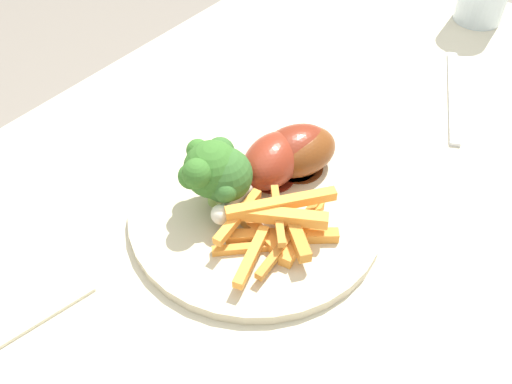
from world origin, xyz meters
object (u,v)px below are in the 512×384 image
Objects in this scene: fork at (453,95)px; chicken_drumstick_extra at (297,153)px; dinner_plate at (256,210)px; dining_table at (272,283)px; broccoli_floret_middle at (210,170)px; broccoli_floret_front at (222,174)px; chicken_drumstick_far at (292,151)px; carrot_fries_pile at (278,228)px; chicken_drumstick_near at (270,163)px.

chicken_drumstick_extra is at bearing 137.60° from fork.
dinner_plate is at bearing 141.14° from fork.
broccoli_floret_middle reaches higher than dining_table.
fork is at bearing -17.13° from broccoli_floret_front.
broccoli_floret_front is at bearing 137.28° from fork.
broccoli_floret_middle is (-0.03, 0.05, 0.17)m from dining_table.
broccoli_floret_front is 0.53× the size of chicken_drumstick_far.
carrot_fries_pile is (0.01, -0.08, -0.03)m from broccoli_floret_middle.
broccoli_floret_middle is at bearing 136.44° from fork.
fork is (0.33, -0.11, -0.06)m from broccoli_floret_middle.
chicken_drumstick_near is 0.28m from fork.
broccoli_floret_middle is 0.53× the size of chicken_drumstick_extra.
chicken_drumstick_extra is (0.09, 0.04, 0.01)m from carrot_fries_pile.
chicken_drumstick_near is 0.71× the size of fork.
broccoli_floret_front is at bearing 161.97° from chicken_drumstick_extra.
fork is (0.32, -0.10, -0.05)m from broccoli_floret_front.
chicken_drumstick_far is (0.07, 0.00, 0.03)m from dinner_plate.
chicken_drumstick_near is (0.05, -0.02, -0.02)m from broccoli_floret_front.
broccoli_floret_front is 0.06m from chicken_drumstick_near.
chicken_drumstick_far is at bearing 28.15° from carrot_fries_pile.
chicken_drumstick_far is at bearing 4.16° from dinner_plate.
broccoli_floret_front reaches higher than dining_table.
dinner_plate is 1.86× the size of chicken_drumstick_near.
carrot_fries_pile is at bearing -151.85° from chicken_drumstick_far.
dinner_plate is at bearing -175.84° from chicken_drumstick_far.
chicken_drumstick_far is (0.06, 0.02, 0.15)m from dining_table.
fork is at bearing -10.35° from dining_table.
chicken_drumstick_near is 0.03m from chicken_drumstick_extra.
dining_table is 9.20× the size of chicken_drumstick_far.
fork is (0.32, -0.03, -0.02)m from carrot_fries_pile.
chicken_drumstick_far is (0.08, -0.02, -0.02)m from broccoli_floret_front.
broccoli_floret_front is 0.09m from chicken_drumstick_extra.
chicken_drumstick_extra is 0.72× the size of fork.
dining_table is 8.56× the size of chicken_drumstick_near.
carrot_fries_pile is at bearing -138.67° from dining_table.
chicken_drumstick_extra is (0.08, -0.03, -0.02)m from broccoli_floret_front.
chicken_drumstick_near is (0.06, -0.02, -0.02)m from broccoli_floret_middle.
carrot_fries_pile is (-0.02, -0.04, 0.02)m from dinner_plate.
broccoli_floret_front reaches higher than carrot_fries_pile.
chicken_drumstick_far reaches higher than chicken_drumstick_extra.
dining_table is at bearing 144.07° from fork.
broccoli_floret_middle reaches higher than dinner_plate.
chicken_drumstick_near reaches higher than fork.
broccoli_floret_middle is at bearing 159.09° from chicken_drumstick_near.
chicken_drumstick_near is at bearing 166.93° from chicken_drumstick_far.
dining_table is 8.72× the size of carrot_fries_pile.
broccoli_floret_middle is 0.55× the size of carrot_fries_pile.
broccoli_floret_middle is at bearing 121.28° from dining_table.
broccoli_floret_middle is (-0.02, 0.03, 0.05)m from dinner_plate.
dining_table is 17.23× the size of broccoli_floret_front.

